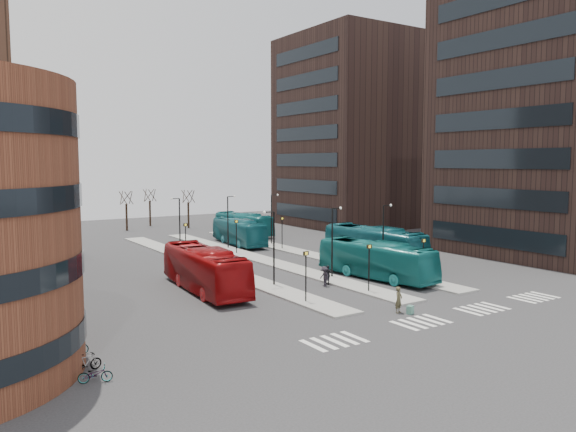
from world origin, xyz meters
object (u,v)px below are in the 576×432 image
suitcase (410,310)px  teal_bus_d (244,224)px  teal_bus_c (374,244)px  bicycle_near (95,374)px  commuter_b (328,275)px  teal_bus_b (239,232)px  commuter_c (324,276)px  commuter_a (239,290)px  bicycle_far (73,347)px  bicycle_mid (87,363)px  traveller (399,300)px  red_bus (205,269)px  teal_bus_a (376,260)px

suitcase → teal_bus_d: bearing=58.1°
teal_bus_c → bicycle_near: size_ratio=8.35×
teal_bus_d → commuter_b: bearing=-111.7°
teal_bus_b → commuter_c: teal_bus_b is taller
suitcase → bicycle_near: bicycle_near is taller
commuter_c → commuter_a: bearing=-85.1°
suitcase → teal_bus_c: 20.22m
teal_bus_b → commuter_a: 28.28m
teal_bus_d → bicycle_far: (-31.11, -38.10, -1.15)m
suitcase → teal_bus_d: 43.41m
bicycle_mid → teal_bus_c: bearing=-76.0°
suitcase → traveller: bearing=107.8°
teal_bus_d → bicycle_near: 52.80m
red_bus → bicycle_far: 15.63m
traveller → bicycle_mid: (-20.35, 0.49, -0.44)m
commuter_b → bicycle_far: 22.57m
red_bus → commuter_c: bearing=-19.0°
suitcase → red_bus: bearing=103.9°
commuter_a → bicycle_far: commuter_a is taller
teal_bus_b → bicycle_mid: size_ratio=7.49×
teal_bus_c → commuter_b: (-10.66, -6.22, -1.00)m
red_bus → teal_bus_a: (14.60, -3.83, -0.09)m
bicycle_near → commuter_b: bearing=-45.4°
red_bus → teal_bus_d: size_ratio=1.11×
commuter_b → bicycle_mid: bearing=90.9°
suitcase → commuter_c: 10.00m
teal_bus_c → teal_bus_d: size_ratio=1.15×
teal_bus_d → commuter_a: size_ratio=6.84×
red_bus → teal_bus_c: size_ratio=0.97×
bicycle_far → teal_bus_c: bearing=-50.6°
teal_bus_b → traveller: bearing=-94.4°
red_bus → teal_bus_d: 34.10m
traveller → commuter_a: (-7.41, 8.93, -0.08)m
teal_bus_a → teal_bus_c: 8.62m
red_bus → commuter_b: red_bus is taller
commuter_c → teal_bus_a: bearing=92.1°
teal_bus_a → teal_bus_b: size_ratio=1.03×
teal_bus_a → traveller: 11.36m
suitcase → teal_bus_a: teal_bus_a is taller
teal_bus_d → commuter_c: size_ratio=6.81×
bicycle_far → commuter_b: bearing=-55.6°
suitcase → teal_bus_b: (5.44, 34.50, 1.31)m
teal_bus_d → bicycle_far: size_ratio=7.15×
red_bus → suitcase: bearing=-53.7°
teal_bus_c → commuter_a: size_ratio=7.90×
commuter_c → commuter_b: bearing=120.0°
traveller → commuter_b: bearing=63.7°
suitcase → commuter_b: (0.88, 10.30, 0.53)m
suitcase → teal_bus_c: teal_bus_c is taller
traveller → commuter_c: (0.74, 9.35, -0.08)m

